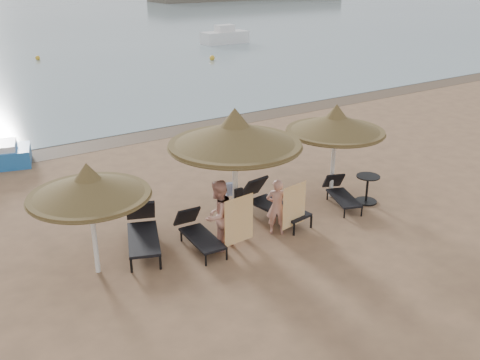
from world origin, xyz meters
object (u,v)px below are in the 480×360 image
object	(u,v)px
person_right	(277,202)
side_table	(367,190)
palapa_right	(336,124)
lounger_far_right	(341,193)
lounger_near_right	(271,202)
lounger_far_left	(143,230)
palapa_left	(89,187)
person_left	(218,210)
palapa_center	(235,135)
lounger_near_left	(198,232)

from	to	relation	value
person_right	side_table	bearing A→B (deg)	-139.90
palapa_right	lounger_far_right	world-z (taller)	palapa_right
lounger_near_right	lounger_far_right	distance (m)	2.17
lounger_far_left	palapa_left	bearing A→B (deg)	-137.75
side_table	person_left	xyz separation A→B (m)	(-4.92, 0.01, 0.63)
palapa_center	lounger_near_right	world-z (taller)	palapa_center
side_table	lounger_near_right	bearing A→B (deg)	165.51
lounger_far_right	side_table	bearing A→B (deg)	-4.08
lounger_far_right	side_table	world-z (taller)	side_table
person_left	side_table	bearing A→B (deg)	157.29
palapa_center	lounger_near_left	bearing A→B (deg)	-173.81
palapa_center	palapa_right	world-z (taller)	palapa_center
palapa_right	lounger_far_left	world-z (taller)	palapa_right
lounger_near_right	person_right	bearing A→B (deg)	-126.26
lounger_near_left	lounger_far_left	bearing A→B (deg)	152.28
palapa_center	lounger_near_left	world-z (taller)	palapa_center
palapa_center	palapa_left	bearing A→B (deg)	179.42
palapa_left	lounger_far_right	distance (m)	7.20
palapa_center	person_left	distance (m)	1.84
lounger_near_right	person_left	size ratio (longest dim) A/B	1.09
lounger_far_right	person_left	bearing A→B (deg)	-155.08
palapa_right	lounger_far_right	xyz separation A→B (m)	(-0.13, -0.53, -1.87)
palapa_right	palapa_center	bearing A→B (deg)	-175.20
lounger_near_right	lounger_far_right	size ratio (longest dim) A/B	1.27
lounger_near_right	person_right	size ratio (longest dim) A/B	1.29
palapa_left	lounger_near_right	size ratio (longest dim) A/B	1.17
palapa_right	lounger_near_left	bearing A→B (deg)	-174.85
palapa_left	side_table	xyz separation A→B (m)	(7.69, -0.59, -1.67)
side_table	person_right	size ratio (longest dim) A/B	0.47
lounger_near_left	person_left	distance (m)	0.85
lounger_far_left	person_right	size ratio (longest dim) A/B	1.30
palapa_right	lounger_far_left	size ratio (longest dim) A/B	1.26
palapa_left	palapa_center	world-z (taller)	palapa_center
palapa_left	lounger_near_left	distance (m)	2.97
lounger_far_left	side_table	distance (m)	6.48
palapa_right	side_table	xyz separation A→B (m)	(0.57, -0.85, -1.83)
palapa_center	lounger_near_right	size ratio (longest dim) A/B	1.47
lounger_near_left	lounger_near_right	size ratio (longest dim) A/B	0.82
palapa_right	person_right	xyz separation A→B (m)	(-2.73, -0.97, -1.35)
lounger_far_left	lounger_near_right	world-z (taller)	lounger_near_right
lounger_near_left	side_table	world-z (taller)	side_table
lounger_near_right	lounger_near_left	bearing A→B (deg)	179.42
lounger_near_right	lounger_far_right	bearing A→B (deg)	-18.50
palapa_left	lounger_far_right	bearing A→B (deg)	-2.22
lounger_near_left	person_left	world-z (taller)	person_left
lounger_near_right	person_left	bearing A→B (deg)	-168.52
palapa_left	lounger_near_right	xyz separation A→B (m)	(4.86, 0.14, -1.62)
palapa_right	lounger_far_right	distance (m)	1.95
palapa_left	lounger_near_left	bearing A→B (deg)	-3.80
person_right	palapa_center	bearing A→B (deg)	-1.81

